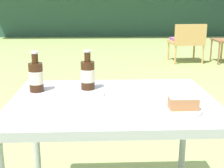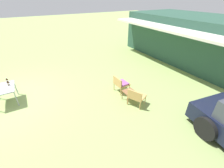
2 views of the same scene
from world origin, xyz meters
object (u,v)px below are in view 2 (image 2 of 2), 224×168
Objects in this scene: wicker_chair_cushioned at (121,83)px; garden_side_table at (129,92)px; patio_table at (4,89)px; cola_bottle_near at (8,83)px; cola_bottle_far at (7,81)px; wicker_chair_plain at (136,96)px.

wicker_chair_cushioned is 1.63× the size of garden_side_table.
cola_bottle_near is at bearing 124.00° from patio_table.
cola_bottle_near is 0.27m from cola_bottle_far.
wicker_chair_plain is 5.15m from patio_table.
wicker_chair_cushioned is 4.69m from cola_bottle_far.
wicker_chair_plain is at bearing 7.44° from garden_side_table.
wicker_chair_cushioned is at bearing -25.89° from wicker_chair_plain.
patio_table is at bearing 66.70° from wicker_chair_cushioned.
patio_table reaches higher than garden_side_table.
garden_side_table is 4.99m from cola_bottle_far.
wicker_chair_cushioned is 0.74× the size of patio_table.
wicker_chair_cushioned is 1.12m from wicker_chair_plain.
wicker_chair_cushioned is at bearing 67.67° from cola_bottle_near.
cola_bottle_near reaches higher than garden_side_table.
wicker_chair_cushioned reaches higher than garden_side_table.
wicker_chair_plain is 1.67× the size of garden_side_table.
wicker_chair_cushioned is 0.72m from garden_side_table.
wicker_chair_plain is 5.26m from cola_bottle_far.
patio_table is 4.68× the size of cola_bottle_far.
cola_bottle_near and cola_bottle_far have the same top height.
patio_table is at bearing 32.97° from wicker_chair_plain.
wicker_chair_cushioned is at bearing 64.77° from cola_bottle_far.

